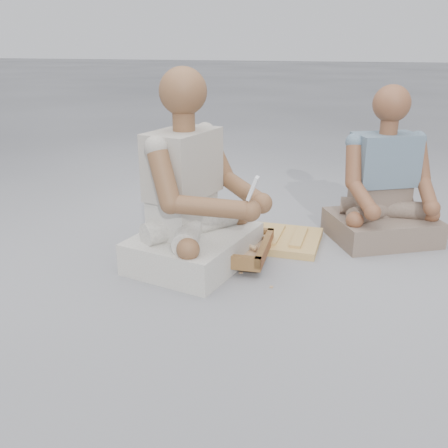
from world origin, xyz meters
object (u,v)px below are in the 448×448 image
(carved_panel, at_px, (265,238))
(companion, at_px, (384,191))
(tool_tray, at_px, (217,246))
(craftsman, at_px, (192,201))

(carved_panel, xyz_separation_m, companion, (0.65, 0.23, 0.27))
(tool_tray, distance_m, companion, 1.03)
(carved_panel, distance_m, companion, 0.74)
(companion, bearing_deg, craftsman, 5.61)
(carved_panel, xyz_separation_m, craftsman, (-0.31, -0.39, 0.32))
(craftsman, relative_size, companion, 1.12)
(tool_tray, bearing_deg, craftsman, -140.05)
(tool_tray, relative_size, craftsman, 0.56)
(carved_panel, distance_m, craftsman, 0.59)
(craftsman, xyz_separation_m, companion, (0.95, 0.62, -0.04))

